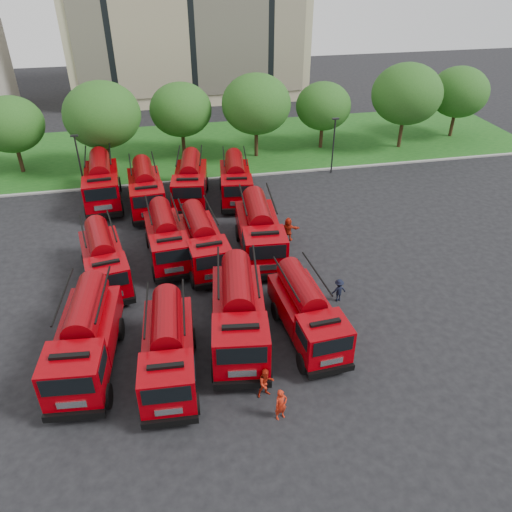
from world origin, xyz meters
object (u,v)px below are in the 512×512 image
(fire_truck_5, at_px, (166,237))
(fire_truck_6, at_px, (202,242))
(fire_truck_1, at_px, (168,349))
(fire_truck_3, at_px, (307,312))
(fire_truck_9, at_px, (146,189))
(firefighter_2, at_px, (304,319))
(fire_truck_10, at_px, (190,181))
(fire_truck_0, at_px, (85,338))
(firefighter_4, at_px, (93,334))
(firefighter_1, at_px, (266,395))
(fire_truck_2, at_px, (239,313))
(firefighter_0, at_px, (280,417))
(fire_truck_11, at_px, (236,180))
(firefighter_3, at_px, (338,300))
(firefighter_5, at_px, (288,240))
(fire_truck_8, at_px, (102,182))
(fire_truck_4, at_px, (104,259))
(fire_truck_7, at_px, (260,231))

(fire_truck_5, distance_m, fire_truck_6, 2.53)
(fire_truck_1, distance_m, fire_truck_3, 7.52)
(fire_truck_9, height_order, firefighter_2, fire_truck_9)
(fire_truck_9, height_order, fire_truck_10, fire_truck_10)
(firefighter_2, bearing_deg, fire_truck_3, 173.25)
(fire_truck_0, xyz_separation_m, fire_truck_10, (6.84, 18.05, -0.07))
(fire_truck_10, xyz_separation_m, firefighter_4, (-6.95, -15.64, -1.69))
(fire_truck_0, height_order, firefighter_1, fire_truck_0)
(fire_truck_6, bearing_deg, firefighter_4, -144.30)
(fire_truck_2, distance_m, firefighter_0, 5.90)
(fire_truck_11, bearing_deg, firefighter_4, -117.93)
(fire_truck_3, distance_m, firefighter_1, 5.09)
(fire_truck_3, bearing_deg, firefighter_2, 72.82)
(firefighter_3, bearing_deg, fire_truck_9, -60.10)
(firefighter_0, distance_m, firefighter_1, 1.46)
(firefighter_0, relative_size, firefighter_5, 0.95)
(fire_truck_9, height_order, firefighter_1, fire_truck_9)
(fire_truck_5, height_order, fire_truck_10, fire_truck_10)
(firefighter_4, bearing_deg, fire_truck_8, -35.21)
(fire_truck_2, height_order, firefighter_5, fire_truck_2)
(fire_truck_4, bearing_deg, fire_truck_7, -2.93)
(firefighter_2, height_order, firefighter_5, firefighter_2)
(fire_truck_1, height_order, firefighter_4, fire_truck_1)
(fire_truck_2, bearing_deg, firefighter_0, -72.95)
(firefighter_4, height_order, firefighter_5, firefighter_5)
(fire_truck_4, distance_m, firefighter_3, 14.57)
(fire_truck_4, bearing_deg, fire_truck_3, -44.68)
(fire_truck_0, bearing_deg, fire_truck_2, 8.21)
(fire_truck_10, bearing_deg, fire_truck_2, -78.97)
(fire_truck_6, xyz_separation_m, firefighter_5, (6.28, 1.72, -1.63))
(fire_truck_6, bearing_deg, firefighter_0, -87.12)
(fire_truck_4, height_order, fire_truck_6, fire_truck_6)
(fire_truck_7, distance_m, fire_truck_11, 8.91)
(fire_truck_6, xyz_separation_m, firefighter_2, (4.92, -7.10, -1.63))
(fire_truck_6, bearing_deg, firefighter_1, -87.89)
(fire_truck_6, bearing_deg, fire_truck_5, 148.91)
(firefighter_5, bearing_deg, firefighter_3, 117.34)
(firefighter_0, height_order, firefighter_4, firefighter_4)
(fire_truck_1, relative_size, fire_truck_11, 0.99)
(fire_truck_6, relative_size, fire_truck_8, 0.92)
(fire_truck_1, distance_m, firefighter_1, 5.19)
(firefighter_1, distance_m, firefighter_3, 8.62)
(fire_truck_11, bearing_deg, firefighter_1, -89.00)
(fire_truck_7, distance_m, firefighter_1, 12.85)
(firefighter_3, bearing_deg, fire_truck_3, 36.42)
(firefighter_0, xyz_separation_m, firefighter_2, (3.00, 6.42, 0.00))
(fire_truck_11, xyz_separation_m, firefighter_5, (2.47, -7.58, -1.62))
(firefighter_3, bearing_deg, firefighter_1, 40.70)
(fire_truck_2, height_order, fire_truck_4, fire_truck_2)
(fire_truck_1, xyz_separation_m, fire_truck_4, (-3.44, 8.91, -0.04))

